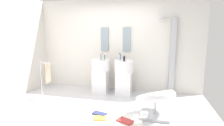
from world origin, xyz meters
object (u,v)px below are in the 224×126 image
(pedestal_sink_right, at_px, (124,75))
(soap_bottle_black, at_px, (124,59))
(soap_bottle_white, at_px, (102,56))
(magazine_red, at_px, (125,121))
(shower_column, at_px, (172,54))
(lounge_chair, at_px, (155,100))
(coffee_mug, at_px, (111,120))
(soap_bottle_green, at_px, (105,58))
(magazine_ochre, at_px, (100,118))
(pedestal_sink_left, at_px, (101,74))
(soap_bottle_blue, at_px, (120,57))
(magazine_navy, at_px, (99,114))
(towel_rack, at_px, (46,74))
(soap_bottle_clear, at_px, (119,57))
(soap_bottle_grey, at_px, (101,57))

(pedestal_sink_right, height_order, soap_bottle_black, soap_bottle_black)
(soap_bottle_white, bearing_deg, magazine_red, -60.92)
(shower_column, relative_size, lounge_chair, 1.88)
(lounge_chair, relative_size, magazine_red, 3.65)
(coffee_mug, bearing_deg, shower_column, 59.91)
(magazine_red, xyz_separation_m, soap_bottle_green, (-0.82, 1.49, 0.96))
(magazine_ochre, bearing_deg, soap_bottle_green, 88.33)
(pedestal_sink_left, bearing_deg, soap_bottle_white, 90.80)
(soap_bottle_blue, bearing_deg, coffee_mug, -83.67)
(soap_bottle_blue, bearing_deg, soap_bottle_green, -165.80)
(soap_bottle_blue, bearing_deg, magazine_navy, -95.32)
(shower_column, bearing_deg, pedestal_sink_right, -163.81)
(pedestal_sink_right, bearing_deg, shower_column, 16.19)
(soap_bottle_black, bearing_deg, pedestal_sink_left, 167.40)
(soap_bottle_green, bearing_deg, towel_rack, -152.88)
(pedestal_sink_right, relative_size, magazine_red, 3.45)
(pedestal_sink_right, xyz_separation_m, soap_bottle_white, (-0.65, 0.18, 0.49))
(magazine_navy, relative_size, soap_bottle_green, 2.26)
(pedestal_sink_right, relative_size, soap_bottle_green, 8.25)
(soap_bottle_green, height_order, soap_bottle_white, soap_bottle_white)
(magazine_red, xyz_separation_m, soap_bottle_white, (-0.96, 1.72, 0.98))
(towel_rack, distance_m, magazine_navy, 1.82)
(pedestal_sink_left, height_order, soap_bottle_green, soap_bottle_green)
(shower_column, relative_size, soap_bottle_white, 12.63)
(lounge_chair, distance_m, soap_bottle_white, 2.11)
(soap_bottle_green, xyz_separation_m, soap_bottle_white, (-0.14, 0.23, 0.02))
(towel_rack, relative_size, magazine_navy, 3.37)
(pedestal_sink_left, height_order, towel_rack, pedestal_sink_left)
(soap_bottle_white, bearing_deg, soap_bottle_clear, -19.90)
(pedestal_sink_right, distance_m, soap_bottle_black, 0.50)
(soap_bottle_white, bearing_deg, pedestal_sink_right, -15.41)
(magazine_red, distance_m, magazine_navy, 0.58)
(lounge_chair, relative_size, magazine_navy, 3.87)
(soap_bottle_blue, bearing_deg, magazine_ochre, -92.32)
(magazine_navy, xyz_separation_m, coffee_mug, (0.32, -0.28, 0.04))
(shower_column, distance_m, coffee_mug, 2.53)
(towel_rack, distance_m, magazine_red, 2.38)
(soap_bottle_green, height_order, soap_bottle_blue, soap_bottle_blue)
(soap_bottle_white, distance_m, soap_bottle_grey, 0.32)
(magazine_ochre, bearing_deg, magazine_red, -14.11)
(pedestal_sink_right, height_order, magazine_ochre, pedestal_sink_right)
(pedestal_sink_right, bearing_deg, soap_bottle_green, -174.07)
(magazine_navy, height_order, soap_bottle_clear, soap_bottle_clear)
(magazine_red, bearing_deg, soap_bottle_grey, 147.01)
(magazine_ochre, height_order, soap_bottle_grey, soap_bottle_grey)
(pedestal_sink_left, distance_m, soap_bottle_white, 0.52)
(lounge_chair, xyz_separation_m, magazine_red, (-0.53, -0.37, -0.32))
(towel_rack, distance_m, coffee_mug, 2.19)
(soap_bottle_white, xyz_separation_m, soap_bottle_grey, (0.05, -0.31, -0.00))
(pedestal_sink_right, xyz_separation_m, soap_bottle_clear, (-0.13, -0.01, 0.50))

